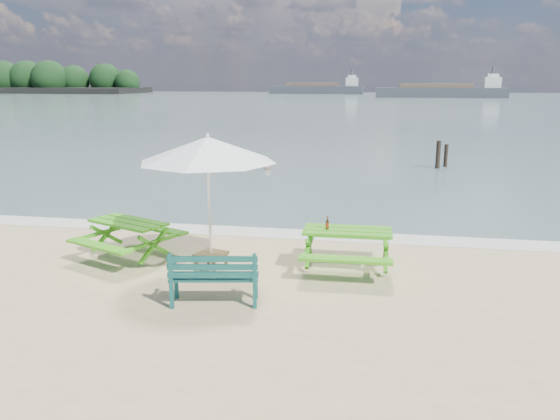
% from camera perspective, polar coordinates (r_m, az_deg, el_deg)
% --- Properties ---
extents(sea, '(300.00, 300.00, 0.00)m').
position_cam_1_polar(sea, '(93.56, 8.64, 11.00)').
color(sea, slate).
rests_on(sea, ground).
extents(foam_strip, '(22.00, 0.90, 0.01)m').
position_cam_1_polar(foam_strip, '(13.83, -1.23, -2.38)').
color(foam_strip, silver).
rests_on(foam_strip, ground).
extents(picnic_table_left, '(2.34, 2.44, 0.82)m').
position_cam_1_polar(picnic_table_left, '(12.28, -15.47, -3.05)').
color(picnic_table_left, '#40A318').
rests_on(picnic_table_left, ground).
extents(picnic_table_right, '(1.80, 1.99, 0.84)m').
position_cam_1_polar(picnic_table_right, '(11.19, 7.01, -4.20)').
color(picnic_table_right, '#3E9C17').
rests_on(picnic_table_right, ground).
extents(park_bench, '(1.58, 0.77, 0.93)m').
position_cam_1_polar(park_bench, '(9.58, -6.84, -8.03)').
color(park_bench, '#104440').
rests_on(park_bench, ground).
extents(side_table, '(0.68, 0.68, 0.36)m').
position_cam_1_polar(side_table, '(11.26, -7.21, -5.27)').
color(side_table, brown).
rests_on(side_table, ground).
extents(patio_umbrella, '(3.41, 3.41, 2.71)m').
position_cam_1_polar(patio_umbrella, '(10.75, -7.57, 6.29)').
color(patio_umbrella, silver).
rests_on(patio_umbrella, ground).
extents(beer_bottle, '(0.07, 0.07, 0.27)m').
position_cam_1_polar(beer_bottle, '(11.05, 4.96, -1.53)').
color(beer_bottle, brown).
rests_on(beer_bottle, picnic_table_right).
extents(swimmer, '(0.68, 0.54, 1.64)m').
position_cam_1_polar(swimmer, '(23.79, -1.41, 2.97)').
color(swimmer, tan).
rests_on(swimmer, ground).
extents(mooring_pilings, '(0.58, 0.78, 1.41)m').
position_cam_1_polar(mooring_pilings, '(25.10, 16.49, 5.31)').
color(mooring_pilings, black).
rests_on(mooring_pilings, ground).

